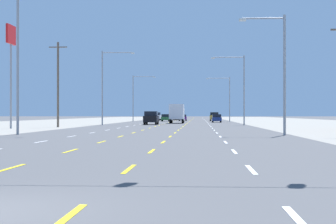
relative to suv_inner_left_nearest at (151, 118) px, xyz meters
name	(u,v)px	position (x,y,z in m)	size (l,w,h in m)	color
ground_plane	(172,126)	(3.33, -6.03, -1.03)	(572.00, 572.00, 0.00)	#4C4C4F
lane_markings	(181,122)	(3.33, 32.47, -1.02)	(10.64, 227.60, 0.01)	white
suv_inner_left_nearest	(151,118)	(0.00, 0.00, 0.00)	(1.98, 4.90, 1.98)	black
box_truck_center_turn_near	(177,113)	(3.31, 12.52, 0.81)	(2.40, 7.20, 3.23)	white
hatchback_far_right_mid	(217,118)	(10.42, 22.13, -0.24)	(1.72, 3.90, 1.54)	navy
hatchback_inner_left_midfar	(166,118)	(-0.07, 35.77, -0.24)	(1.72, 3.90, 1.54)	#235B2D
suv_far_right_far	(214,116)	(10.53, 43.25, 0.00)	(1.98, 4.90, 1.98)	#B28C33
sedan_center_turn_farther	(183,118)	(3.37, 44.11, -0.27)	(1.80, 4.50, 1.46)	#4C196B
suv_far_left_farthest	(157,116)	(-3.42, 54.47, 0.00)	(1.98, 4.90, 1.98)	white
pole_sign_left_row_1	(11,48)	(-13.35, -22.48, 7.75)	(0.24, 2.58, 11.27)	gray
streetlight_left_row_0	(23,54)	(-6.45, -39.54, 5.21)	(4.08, 0.26, 10.90)	gray
streetlight_right_row_0	(280,66)	(13.14, -39.54, 4.16)	(3.49, 0.26, 9.01)	gray
streetlight_left_row_1	(106,82)	(-6.34, -2.94, 5.17)	(4.74, 0.26, 10.67)	gray
streetlight_right_row_1	(240,84)	(12.97, -2.94, 4.77)	(4.77, 0.26, 9.90)	gray
streetlight_left_row_2	(136,94)	(-6.29, 33.67, 4.69)	(4.83, 0.26, 9.72)	gray
streetlight_right_row_2	(227,95)	(12.90, 33.67, 4.50)	(5.01, 0.26, 9.33)	gray
utility_pole_left_row_1	(58,83)	(-9.82, -16.12, 4.28)	(2.20, 0.26, 10.23)	brown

